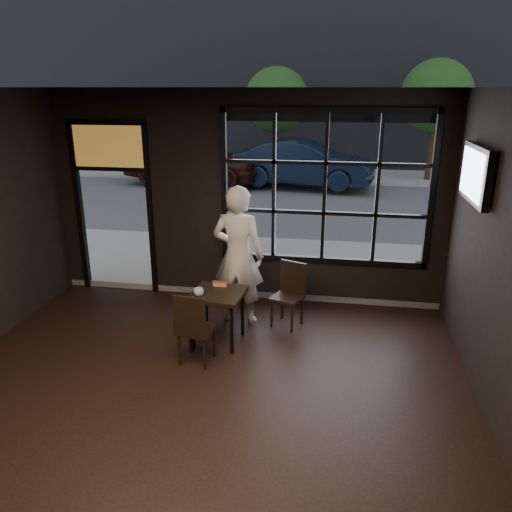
% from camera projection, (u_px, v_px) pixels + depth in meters
% --- Properties ---
extents(floor, '(6.00, 7.00, 0.02)m').
position_uv_depth(floor, '(177.00, 441.00, 4.77)').
color(floor, black).
rests_on(floor, ground).
extents(ceiling, '(6.00, 7.00, 0.02)m').
position_uv_depth(ceiling, '(155.00, 87.00, 3.73)').
color(ceiling, black).
rests_on(ceiling, ground).
extents(window_frame, '(3.06, 0.12, 2.28)m').
position_uv_depth(window_frame, '(325.00, 188.00, 7.27)').
color(window_frame, black).
rests_on(window_frame, ground).
extents(stained_transom, '(1.20, 0.06, 0.70)m').
position_uv_depth(stained_transom, '(109.00, 146.00, 7.61)').
color(stained_transom, orange).
rests_on(stained_transom, ground).
extents(street_asphalt, '(60.00, 41.00, 0.04)m').
position_uv_depth(street_asphalt, '(315.00, 149.00, 27.18)').
color(street_asphalt, '#545456').
rests_on(street_asphalt, ground).
extents(cafe_table, '(0.71, 0.71, 0.71)m').
position_uv_depth(cafe_table, '(218.00, 317.00, 6.50)').
color(cafe_table, black).
rests_on(cafe_table, floor).
extents(chair_near, '(0.45, 0.45, 0.93)m').
position_uv_depth(chair_near, '(196.00, 327.00, 6.01)').
color(chair_near, black).
rests_on(chair_near, floor).
extents(chair_window, '(0.50, 0.50, 0.90)m').
position_uv_depth(chair_window, '(287.00, 296.00, 6.93)').
color(chair_window, black).
rests_on(chair_window, floor).
extents(man, '(0.76, 0.53, 1.98)m').
position_uv_depth(man, '(238.00, 256.00, 6.91)').
color(man, silver).
rests_on(man, floor).
extents(hotdog, '(0.20, 0.08, 0.06)m').
position_uv_depth(hotdog, '(220.00, 284.00, 6.58)').
color(hotdog, tan).
rests_on(hotdog, cafe_table).
extents(cup, '(0.14, 0.14, 0.10)m').
position_uv_depth(cup, '(199.00, 292.00, 6.27)').
color(cup, silver).
rests_on(cup, cafe_table).
extents(tv, '(0.12, 1.10, 0.64)m').
position_uv_depth(tv, '(476.00, 174.00, 5.65)').
color(tv, black).
rests_on(tv, wall_right).
extents(navy_car, '(4.64, 2.19, 1.47)m').
position_uv_depth(navy_car, '(304.00, 163.00, 16.23)').
color(navy_car, black).
rests_on(navy_car, street_asphalt).
extents(maroon_car, '(4.99, 2.53, 1.63)m').
position_uv_depth(maroon_car, '(193.00, 158.00, 16.84)').
color(maroon_car, black).
rests_on(maroon_car, street_asphalt).
extents(tree_left, '(2.28, 2.28, 3.89)m').
position_uv_depth(tree_left, '(277.00, 100.00, 17.66)').
color(tree_left, '#332114').
rests_on(tree_left, street_asphalt).
extents(tree_right, '(2.40, 2.40, 4.10)m').
position_uv_depth(tree_right, '(436.00, 96.00, 16.70)').
color(tree_right, '#332114').
rests_on(tree_right, street_asphalt).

